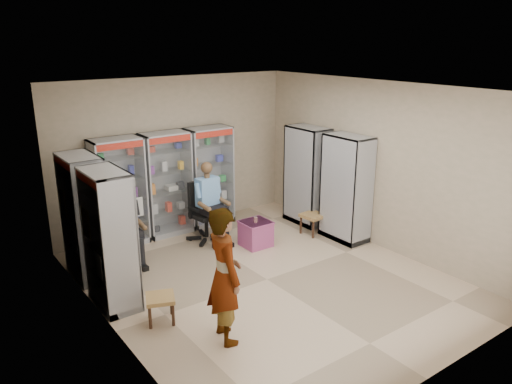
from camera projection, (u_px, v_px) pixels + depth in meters
floor at (267, 279)px, 7.96m from camera, size 6.00×6.00×0.00m
room_shell at (268, 160)px, 7.37m from camera, size 5.02×6.02×3.01m
cabinet_back_left at (119, 193)px, 9.04m from camera, size 0.90×0.50×2.00m
cabinet_back_mid at (167, 184)px, 9.57m from camera, size 0.90×0.50×2.00m
cabinet_back_right at (209, 176)px, 10.11m from camera, size 0.90×0.50×2.00m
cabinet_right_far at (307, 176)px, 10.15m from camera, size 0.90×0.50×2.00m
cabinet_right_near at (346, 188)px, 9.30m from camera, size 0.90×0.50×2.00m
cabinet_left_far at (85, 218)px, 7.80m from camera, size 0.90×0.50×2.00m
cabinet_left_near at (110, 240)px, 6.95m from camera, size 0.90×0.50×2.00m
wooden_chair at (124, 235)px, 8.49m from camera, size 0.42×0.42×0.94m
seated_customer at (124, 225)px, 8.39m from camera, size 0.44×0.60×1.34m
office_chair at (206, 212)px, 9.35m from camera, size 0.69×0.69×1.13m
seated_shopkeeper at (207, 205)px, 9.27m from camera, size 0.55×0.71×1.44m
pink_trunk at (256, 234)px, 9.18m from camera, size 0.50×0.48×0.48m
tea_glass at (256, 220)px, 9.05m from camera, size 0.07×0.07×0.10m
woven_stool_a at (313, 224)px, 9.75m from camera, size 0.44×0.44×0.41m
woven_stool_b at (161, 309)px, 6.74m from camera, size 0.49×0.49×0.38m
standing_man at (225, 275)px, 6.15m from camera, size 0.54×0.72×1.78m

